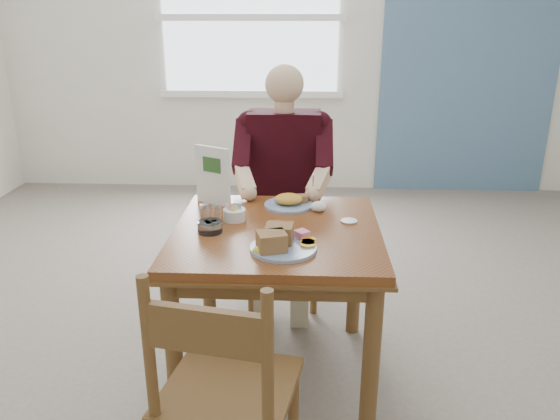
# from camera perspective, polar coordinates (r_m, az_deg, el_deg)

# --- Properties ---
(floor) EXTENTS (6.00, 6.00, 0.00)m
(floor) POSITION_cam_1_polar(r_m,az_deg,el_deg) (2.76, -0.30, -16.58)
(floor) COLOR #675F53
(floor) RESTS_ON ground
(wall_back) EXTENTS (5.50, 0.00, 5.50)m
(wall_back) POSITION_cam_1_polar(r_m,az_deg,el_deg) (5.22, 1.51, 17.28)
(wall_back) COLOR white
(wall_back) RESTS_ON ground
(accent_panel) EXTENTS (1.60, 0.02, 2.80)m
(accent_panel) POSITION_cam_1_polar(r_m,az_deg,el_deg) (5.40, 19.46, 16.30)
(accent_panel) COLOR slate
(accent_panel) RESTS_ON ground
(lemon_wedge) EXTENTS (0.07, 0.06, 0.03)m
(lemon_wedge) POSITION_cam_1_polar(r_m,az_deg,el_deg) (2.13, -2.11, -4.25)
(lemon_wedge) COLOR yellow
(lemon_wedge) RESTS_ON table
(napkin) EXTENTS (0.09, 0.08, 0.05)m
(napkin) POSITION_cam_1_polar(r_m,az_deg,el_deg) (2.59, 4.06, 0.38)
(napkin) COLOR white
(napkin) RESTS_ON table
(metal_dish) EXTENTS (0.10, 0.10, 0.01)m
(metal_dish) POSITION_cam_1_polar(r_m,az_deg,el_deg) (2.47, 7.22, -1.18)
(metal_dish) COLOR silver
(metal_dish) RESTS_ON table
(window) EXTENTS (1.72, 0.04, 1.42)m
(window) POSITION_cam_1_polar(r_m,az_deg,el_deg) (5.21, -3.15, 19.45)
(window) COLOR white
(window) RESTS_ON wall_back
(table) EXTENTS (0.92, 0.92, 0.75)m
(table) POSITION_cam_1_polar(r_m,az_deg,el_deg) (2.43, -0.32, -4.39)
(table) COLOR brown
(table) RESTS_ON ground
(chair_far) EXTENTS (0.42, 0.42, 0.95)m
(chair_far) POSITION_cam_1_polar(r_m,az_deg,el_deg) (3.23, 0.44, -1.16)
(chair_far) COLOR brown
(chair_far) RESTS_ON ground
(chair_near) EXTENTS (0.49, 0.49, 0.95)m
(chair_near) POSITION_cam_1_polar(r_m,az_deg,el_deg) (1.87, -5.80, -18.67)
(chair_near) COLOR brown
(chair_near) RESTS_ON ground
(diner) EXTENTS (0.53, 0.56, 1.39)m
(diner) POSITION_cam_1_polar(r_m,az_deg,el_deg) (3.04, 0.39, 4.09)
(diner) COLOR tan
(diner) RESTS_ON chair_far
(near_plate) EXTENTS (0.31, 0.31, 0.09)m
(near_plate) POSITION_cam_1_polar(r_m,az_deg,el_deg) (2.17, 0.05, -3.32)
(near_plate) COLOR white
(near_plate) RESTS_ON table
(far_plate) EXTENTS (0.28, 0.28, 0.06)m
(far_plate) POSITION_cam_1_polar(r_m,az_deg,el_deg) (2.65, 1.00, 0.89)
(far_plate) COLOR white
(far_plate) RESTS_ON table
(caddy) EXTENTS (0.12, 0.12, 0.08)m
(caddy) POSITION_cam_1_polar(r_m,az_deg,el_deg) (2.48, -4.79, -0.47)
(caddy) COLOR white
(caddy) RESTS_ON table
(shakers) EXTENTS (0.10, 0.05, 0.09)m
(shakers) POSITION_cam_1_polar(r_m,az_deg,el_deg) (2.45, -7.24, -0.38)
(shakers) COLOR white
(shakers) RESTS_ON table
(creamer) EXTENTS (0.12, 0.12, 0.05)m
(creamer) POSITION_cam_1_polar(r_m,az_deg,el_deg) (2.36, -7.32, -1.73)
(creamer) COLOR white
(creamer) RESTS_ON table
(menu) EXTENTS (0.18, 0.11, 0.29)m
(menu) POSITION_cam_1_polar(r_m,az_deg,el_deg) (2.67, -7.04, 3.61)
(menu) COLOR white
(menu) RESTS_ON table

